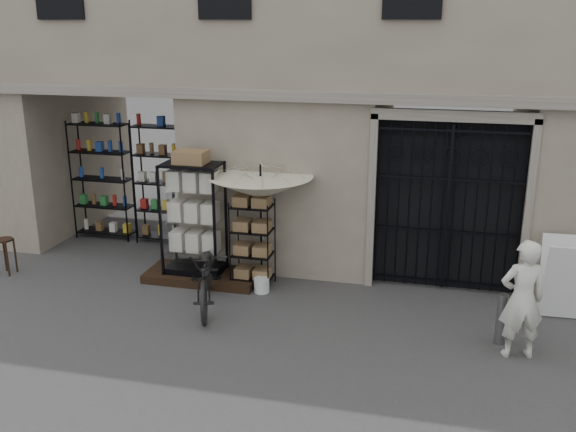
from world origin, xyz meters
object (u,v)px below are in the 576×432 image
(market_umbrella, at_px, (261,181))
(wooden_stool, at_px, (6,255))
(display_cabinet, at_px, (194,224))
(bicycle, at_px, (208,305))
(wire_rack, at_px, (253,245))
(white_bucket, at_px, (262,285))
(steel_bollard, at_px, (501,319))
(easel_sign, at_px, (562,278))
(shopkeeper, at_px, (516,355))

(market_umbrella, xyz_separation_m, wooden_stool, (-4.63, -0.71, -1.48))
(display_cabinet, distance_m, wooden_stool, 3.56)
(market_umbrella, height_order, bicycle, market_umbrella)
(wire_rack, distance_m, white_bucket, 0.71)
(wire_rack, bearing_deg, steel_bollard, -14.34)
(bicycle, height_order, easel_sign, easel_sign)
(steel_bollard, distance_m, shopkeeper, 0.53)
(wire_rack, xyz_separation_m, white_bucket, (0.23, -0.25, -0.62))
(white_bucket, height_order, shopkeeper, white_bucket)
(display_cabinet, height_order, steel_bollard, display_cabinet)
(steel_bollard, xyz_separation_m, easel_sign, (0.95, 1.14, 0.26))
(wooden_stool, height_order, easel_sign, easel_sign)
(market_umbrella, xyz_separation_m, bicycle, (-0.58, -1.14, -1.84))
(wire_rack, height_order, steel_bollard, wire_rack)
(shopkeeper, height_order, easel_sign, easel_sign)
(bicycle, distance_m, shopkeeper, 4.74)
(steel_bollard, bearing_deg, wire_rack, 163.44)
(wooden_stool, bearing_deg, market_umbrella, 8.76)
(wire_rack, distance_m, wooden_stool, 4.57)
(white_bucket, relative_size, shopkeeper, 0.16)
(shopkeeper, xyz_separation_m, easel_sign, (0.74, 1.44, 0.64))
(bicycle, distance_m, wooden_stool, 4.08)
(white_bucket, bearing_deg, market_umbrella, 105.78)
(market_umbrella, height_order, white_bucket, market_umbrella)
(white_bucket, bearing_deg, display_cabinet, 168.03)
(white_bucket, xyz_separation_m, bicycle, (-0.70, -0.72, -0.13))
(wooden_stool, xyz_separation_m, steel_bollard, (8.56, -0.65, 0.03))
(display_cabinet, height_order, bicycle, display_cabinet)
(display_cabinet, bearing_deg, shopkeeper, -10.83)
(shopkeeper, distance_m, easel_sign, 1.74)
(market_umbrella, xyz_separation_m, white_bucket, (0.12, -0.42, -1.71))
(display_cabinet, bearing_deg, white_bucket, -6.77)
(bicycle, distance_m, easel_sign, 5.57)
(wire_rack, bearing_deg, bicycle, -113.68)
(wooden_stool, distance_m, shopkeeper, 8.82)
(easel_sign, bearing_deg, steel_bollard, -131.84)
(display_cabinet, bearing_deg, bicycle, -53.66)
(market_umbrella, relative_size, wooden_stool, 3.82)
(wooden_stool, xyz_separation_m, shopkeeper, (8.76, -0.96, -0.35))
(display_cabinet, xyz_separation_m, bicycle, (0.60, -1.00, -1.03))
(wire_rack, bearing_deg, white_bucket, -46.15)
(market_umbrella, bearing_deg, steel_bollard, -19.16)
(white_bucket, distance_m, wooden_stool, 4.76)
(wire_rack, distance_m, market_umbrella, 1.10)
(market_umbrella, bearing_deg, display_cabinet, -173.13)
(bicycle, relative_size, steel_bollard, 2.65)
(market_umbrella, bearing_deg, bicycle, -117.01)
(easel_sign, bearing_deg, shopkeeper, -119.30)
(shopkeeper, bearing_deg, market_umbrella, -37.08)
(market_umbrella, xyz_separation_m, shopkeeper, (4.13, -1.67, -1.84))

